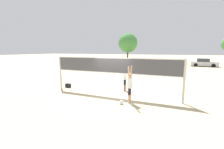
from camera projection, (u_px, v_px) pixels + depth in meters
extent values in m
plane|color=beige|center=(112.00, 95.00, 10.25)|extent=(200.00, 200.00, 0.00)
cylinder|color=beige|center=(61.00, 73.00, 11.73)|extent=(0.13, 0.13, 2.53)
cylinder|color=beige|center=(184.00, 82.00, 8.36)|extent=(0.13, 0.13, 2.53)
cube|color=#47474C|center=(112.00, 65.00, 9.93)|extent=(8.64, 0.02, 1.06)
cube|color=white|center=(112.00, 58.00, 9.85)|extent=(8.64, 0.03, 0.06)
cube|color=white|center=(112.00, 73.00, 10.01)|extent=(8.64, 0.03, 0.06)
cylinder|color=tan|center=(129.00, 99.00, 8.55)|extent=(0.11, 0.11, 0.48)
cylinder|color=black|center=(129.00, 92.00, 8.48)|extent=(0.12, 0.12, 0.39)
cylinder|color=tan|center=(130.00, 98.00, 8.73)|extent=(0.11, 0.11, 0.48)
cylinder|color=black|center=(130.00, 91.00, 8.66)|extent=(0.12, 0.12, 0.39)
cylinder|color=white|center=(130.00, 83.00, 8.49)|extent=(0.28, 0.28, 0.62)
sphere|color=tan|center=(130.00, 75.00, 8.42)|extent=(0.24, 0.24, 0.24)
cylinder|color=tan|center=(129.00, 73.00, 8.17)|extent=(0.08, 0.22, 0.69)
cylinder|color=tan|center=(131.00, 71.00, 8.61)|extent=(0.08, 0.22, 0.69)
cylinder|color=#8C664C|center=(125.00, 87.00, 11.27)|extent=(0.11, 0.11, 0.47)
cylinder|color=black|center=(125.00, 82.00, 11.20)|extent=(0.12, 0.12, 0.39)
cylinder|color=#8C664C|center=(124.00, 88.00, 11.09)|extent=(0.11, 0.11, 0.47)
cylinder|color=black|center=(124.00, 82.00, 11.02)|extent=(0.12, 0.12, 0.39)
cylinder|color=white|center=(125.00, 75.00, 11.03)|extent=(0.28, 0.28, 0.61)
sphere|color=#8C664C|center=(125.00, 70.00, 10.96)|extent=(0.24, 0.24, 0.24)
cylinder|color=#8C664C|center=(126.00, 67.00, 11.15)|extent=(0.08, 0.22, 0.68)
cylinder|color=#8C664C|center=(124.00, 67.00, 10.72)|extent=(0.08, 0.22, 0.68)
sphere|color=white|center=(121.00, 102.00, 8.41)|extent=(0.24, 0.24, 0.24)
cube|color=black|center=(68.00, 86.00, 12.19)|extent=(0.41, 0.25, 0.32)
cube|color=#B7B7BC|center=(204.00, 64.00, 27.93)|extent=(4.60, 2.14, 0.78)
cube|color=#2D333D|center=(203.00, 60.00, 27.92)|extent=(2.13, 1.81, 0.57)
cylinder|color=black|center=(212.00, 65.00, 28.08)|extent=(0.66, 0.27, 0.64)
cylinder|color=black|center=(213.00, 66.00, 26.58)|extent=(0.66, 0.27, 0.64)
cylinder|color=black|center=(195.00, 64.00, 29.34)|extent=(0.66, 0.27, 0.64)
cylinder|color=black|center=(196.00, 65.00, 27.84)|extent=(0.66, 0.27, 0.64)
cylinder|color=#4C3823|center=(128.00, 55.00, 38.42)|extent=(0.37, 0.37, 3.53)
sphere|color=#42843D|center=(128.00, 43.00, 37.93)|extent=(4.83, 4.83, 4.83)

